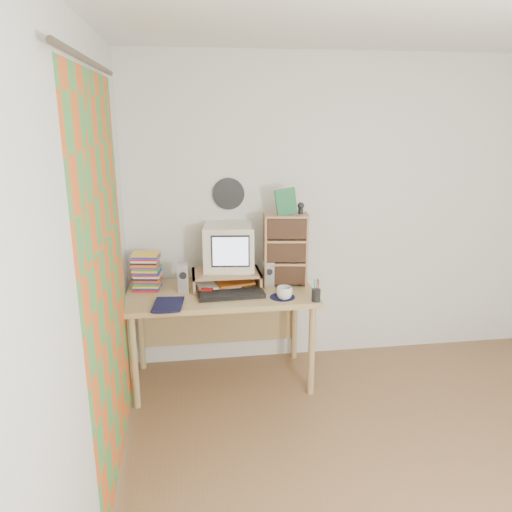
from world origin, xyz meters
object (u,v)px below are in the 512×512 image
object	(u,v)px
dvd_stack	(147,272)
mug	(284,293)
cd_rack	(286,250)
diary	(154,303)
desk	(221,305)
crt_monitor	(229,248)
keyboard	(231,295)

from	to	relation	value
dvd_stack	mug	bearing A→B (deg)	-10.47
dvd_stack	cd_rack	size ratio (longest dim) A/B	0.49
mug	diary	bearing A→B (deg)	-179.18
desk	diary	bearing A→B (deg)	-147.64
dvd_stack	mug	xyz separation A→B (m)	(0.99, -0.35, -0.09)
dvd_stack	cd_rack	distance (m)	1.07
dvd_stack	mug	size ratio (longest dim) A/B	2.36
desk	dvd_stack	bearing A→B (deg)	174.53
mug	dvd_stack	bearing A→B (deg)	160.66
crt_monitor	keyboard	xyz separation A→B (m)	(-0.01, -0.28, -0.28)
dvd_stack	diary	size ratio (longest dim) A/B	1.12
keyboard	dvd_stack	xyz separation A→B (m)	(-0.62, 0.25, 0.12)
keyboard	crt_monitor	bearing A→B (deg)	85.22
desk	cd_rack	distance (m)	0.66
dvd_stack	diary	xyz separation A→B (m)	(0.06, -0.36, -0.11)
crt_monitor	cd_rack	world-z (taller)	cd_rack
cd_rack	crt_monitor	bearing A→B (deg)	-179.58
crt_monitor	mug	distance (m)	0.58
crt_monitor	mug	bearing A→B (deg)	-39.56
mug	desk	bearing A→B (deg)	146.23
desk	crt_monitor	xyz separation A→B (m)	(0.08, 0.09, 0.43)
keyboard	mug	size ratio (longest dim) A/B	4.15
diary	keyboard	bearing A→B (deg)	17.57
desk	diary	size ratio (longest dim) A/B	5.70
keyboard	dvd_stack	size ratio (longest dim) A/B	1.76
crt_monitor	dvd_stack	size ratio (longest dim) A/B	1.34
desk	mug	world-z (taller)	mug
diary	dvd_stack	bearing A→B (deg)	105.87
desk	diary	xyz separation A→B (m)	(-0.49, -0.31, 0.16)
desk	crt_monitor	distance (m)	0.44
crt_monitor	cd_rack	xyz separation A→B (m)	(0.44, -0.06, -0.02)
keyboard	mug	distance (m)	0.39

